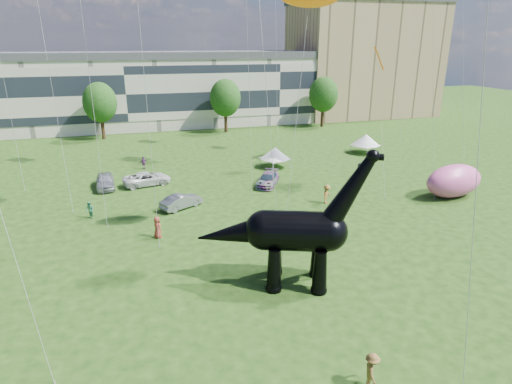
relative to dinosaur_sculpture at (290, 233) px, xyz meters
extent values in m
plane|color=#16330C|center=(-1.37, -4.11, -3.50)|extent=(220.00, 220.00, 0.00)
cube|color=beige|center=(-9.37, 57.89, 2.50)|extent=(78.00, 11.00, 12.00)
cube|color=tan|center=(38.63, 60.89, 7.50)|extent=(28.00, 18.00, 22.00)
cylinder|color=#382314|center=(-13.37, 48.89, -1.90)|extent=(0.56, 0.56, 3.20)
ellipsoid|color=#14380F|center=(-13.37, 48.89, 2.82)|extent=(5.20, 5.20, 6.24)
cylinder|color=#382314|center=(6.63, 48.89, -1.90)|extent=(0.56, 0.56, 3.20)
ellipsoid|color=#14380F|center=(6.63, 48.89, 2.82)|extent=(5.20, 5.20, 6.24)
cylinder|color=#382314|center=(24.63, 48.89, -1.90)|extent=(0.56, 0.56, 3.20)
ellipsoid|color=#14380F|center=(24.63, 48.89, 2.82)|extent=(5.20, 5.20, 6.24)
cone|color=black|center=(-1.21, -0.65, -2.09)|extent=(1.25, 1.25, 2.81)
sphere|color=black|center=(-1.21, -0.65, -3.33)|extent=(1.03, 1.03, 1.03)
cone|color=black|center=(-0.49, 1.28, -2.09)|extent=(1.25, 1.25, 2.81)
sphere|color=black|center=(-0.49, 1.28, -3.33)|extent=(1.03, 1.03, 1.03)
cone|color=black|center=(1.43, -1.63, -2.09)|extent=(1.25, 1.25, 2.81)
sphere|color=black|center=(1.43, -1.63, -3.33)|extent=(1.03, 1.03, 1.03)
cone|color=black|center=(2.15, 0.30, -2.09)|extent=(1.25, 1.25, 2.81)
sphere|color=black|center=(2.15, 0.30, -3.33)|extent=(1.03, 1.03, 1.03)
cylinder|color=black|center=(0.38, -0.14, 0.16)|extent=(4.57, 3.75, 2.53)
sphere|color=black|center=(-1.47, 0.54, 0.16)|extent=(2.53, 2.53, 2.53)
sphere|color=black|center=(2.23, -0.83, 0.16)|extent=(2.44, 2.44, 2.44)
cone|color=black|center=(3.30, -1.23, 2.87)|extent=(3.80, 2.55, 4.97)
sphere|color=black|center=(4.37, -1.63, 5.03)|extent=(0.79, 0.79, 0.79)
cylinder|color=black|center=(4.64, -1.72, 4.98)|extent=(0.76, 0.62, 0.41)
cone|color=black|center=(-3.28, 1.22, -0.15)|extent=(5.34, 3.57, 2.75)
imported|color=#BBBCC0|center=(-12.14, 23.28, -2.71)|extent=(2.11, 4.71, 1.57)
imported|color=gray|center=(-5.06, 15.12, -2.82)|extent=(4.27, 3.27, 1.35)
imported|color=silver|center=(-7.81, 23.05, -2.79)|extent=(5.47, 3.36, 1.42)
imported|color=#595960|center=(4.76, 19.27, -2.83)|extent=(3.96, 4.96, 1.35)
cube|color=silver|center=(7.78, 25.91, -2.47)|extent=(3.65, 3.65, 0.11)
cone|color=silver|center=(7.78, 25.91, -1.71)|extent=(4.63, 4.63, 1.41)
cylinder|color=#999999|center=(7.04, 24.21, -2.98)|extent=(0.06, 0.06, 1.03)
cylinder|color=#999999|center=(9.49, 25.17, -2.98)|extent=(0.06, 0.06, 1.03)
cylinder|color=#999999|center=(6.08, 26.65, -2.98)|extent=(0.06, 0.06, 1.03)
cylinder|color=#999999|center=(8.53, 27.62, -2.98)|extent=(0.06, 0.06, 1.03)
cube|color=silver|center=(22.18, 29.11, -2.40)|extent=(3.94, 3.94, 0.12)
cone|color=silver|center=(22.18, 29.11, -1.60)|extent=(5.00, 5.00, 1.50)
cylinder|color=#999999|center=(21.45, 27.27, -2.95)|extent=(0.06, 0.06, 1.10)
cylinder|color=#999999|center=(24.02, 28.38, -2.95)|extent=(0.06, 0.06, 1.10)
cylinder|color=#999999|center=(20.34, 29.85, -2.95)|extent=(0.06, 0.06, 1.10)
cylinder|color=#999999|center=(22.91, 30.95, -2.95)|extent=(0.06, 0.06, 1.10)
ellipsoid|color=#D9549A|center=(21.51, 10.71, -1.85)|extent=(7.06, 4.33, 3.30)
imported|color=#945F28|center=(8.51, 12.44, -2.56)|extent=(1.35, 1.34, 1.87)
imported|color=black|center=(15.49, 18.68, -2.58)|extent=(1.39, 1.72, 1.84)
imported|color=#338054|center=(-13.08, 14.75, -2.71)|extent=(0.95, 0.98, 1.59)
imported|color=#5D2C63|center=(-7.91, 29.50, -2.71)|extent=(1.00, 0.72, 1.57)
imported|color=maroon|center=(-7.65, 9.17, -2.61)|extent=(0.91, 1.03, 1.78)
imported|color=brown|center=(0.45, -9.46, -2.60)|extent=(0.98, 1.31, 1.80)
plane|color=orange|center=(17.03, 19.24, 9.57)|extent=(2.16, 2.89, 2.40)
camera|label=1|loc=(-8.78, -22.71, 11.27)|focal=30.00mm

